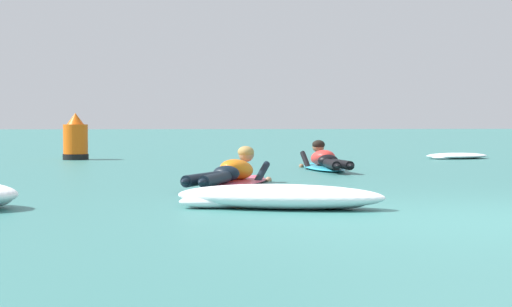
{
  "coord_description": "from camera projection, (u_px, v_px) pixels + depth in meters",
  "views": [
    {
      "loc": [
        -2.74,
        -7.22,
        0.85
      ],
      "look_at": [
        -1.41,
        6.45,
        0.32
      ],
      "focal_mm": 63.13,
      "sensor_mm": 36.0,
      "label": 1
    }
  ],
  "objects": [
    {
      "name": "ground_plane",
      "position": [
        311.0,
        163.0,
        17.42
      ],
      "size": [
        120.0,
        120.0,
        0.0
      ],
      "primitive_type": "plane",
      "color": "#387A75"
    },
    {
      "name": "surfer_near",
      "position": [
        232.0,
        175.0,
        11.46
      ],
      "size": [
        1.4,
        2.51,
        0.53
      ],
      "color": "#E54C66",
      "rests_on": "ground"
    },
    {
      "name": "whitewater_back",
      "position": [
        457.0,
        156.0,
        19.37
      ],
      "size": [
        1.61,
        1.24,
        0.12
      ],
      "color": "white",
      "rests_on": "ground"
    },
    {
      "name": "whitewater_far_band",
      "position": [
        280.0,
        197.0,
        8.52
      ],
      "size": [
        2.1,
        1.2,
        0.23
      ],
      "color": "white",
      "rests_on": "ground"
    },
    {
      "name": "surfer_far",
      "position": [
        325.0,
        162.0,
        14.95
      ],
      "size": [
        0.64,
        2.53,
        0.55
      ],
      "color": "#2DB2D1",
      "rests_on": "ground"
    },
    {
      "name": "channel_marker_buoy",
      "position": [
        76.0,
        141.0,
        18.86
      ],
      "size": [
        0.54,
        0.54,
        0.98
      ],
      "color": "#EA5B0F",
      "rests_on": "ground"
    }
  ]
}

